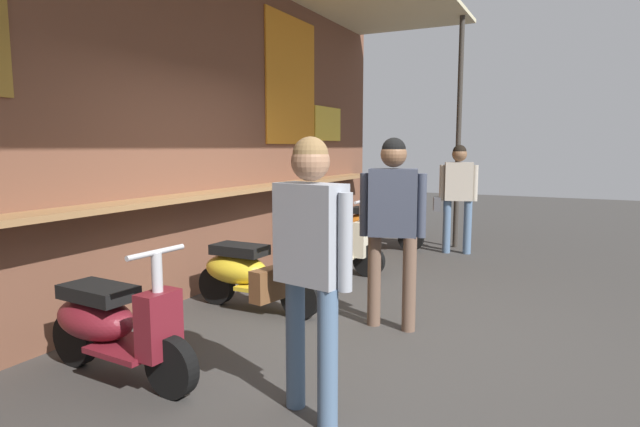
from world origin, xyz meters
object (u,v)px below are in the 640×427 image
at_px(shopper_with_handbag, 457,188).
at_px(shopper_browsing, 393,212).
at_px(scooter_maroon, 111,324).
at_px(scooter_yellow, 250,272).
at_px(shopper_passing, 308,250).
at_px(scooter_cream, 327,242).
at_px(scooter_orange, 376,224).

height_order(shopper_with_handbag, shopper_browsing, shopper_browsing).
bearing_deg(scooter_maroon, shopper_with_handbag, 81.33).
relative_size(scooter_yellow, shopper_passing, 0.83).
bearing_deg(shopper_with_handbag, scooter_yellow, -35.38).
bearing_deg(shopper_with_handbag, shopper_browsing, -14.01).
bearing_deg(scooter_yellow, scooter_maroon, -88.64).
distance_m(scooter_maroon, scooter_yellow, 1.73).
xyz_separation_m(shopper_with_handbag, shopper_browsing, (-3.63, -0.19, 0.05)).
bearing_deg(scooter_maroon, shopper_browsing, 56.36).
relative_size(scooter_cream, shopper_browsing, 0.82).
xyz_separation_m(scooter_cream, scooter_orange, (1.83, -0.00, 0.00)).
distance_m(scooter_maroon, shopper_passing, 1.63).
relative_size(shopper_browsing, shopper_passing, 1.01).
relative_size(scooter_maroon, scooter_cream, 1.00).
relative_size(scooter_cream, scooter_orange, 1.00).
relative_size(scooter_orange, shopper_passing, 0.83).
xyz_separation_m(scooter_yellow, shopper_with_handbag, (3.74, -1.25, 0.61)).
relative_size(shopper_with_handbag, shopper_passing, 0.98).
relative_size(scooter_maroon, shopper_browsing, 0.83).
distance_m(shopper_with_handbag, shopper_browsing, 3.63).
xyz_separation_m(scooter_cream, shopper_with_handbag, (1.96, -1.25, 0.61)).
bearing_deg(shopper_browsing, scooter_cream, -155.55).
bearing_deg(shopper_with_handbag, scooter_maroon, -29.79).
xyz_separation_m(scooter_orange, shopper_passing, (-5.20, -1.49, 0.64)).
distance_m(scooter_maroon, scooter_cream, 3.51).
bearing_deg(scooter_yellow, shopper_with_handbag, 72.95).
height_order(scooter_maroon, shopper_passing, shopper_passing).
bearing_deg(scooter_cream, shopper_passing, -66.44).
relative_size(scooter_yellow, scooter_cream, 1.00).
bearing_deg(scooter_orange, shopper_with_handbag, 5.58).
height_order(scooter_maroon, shopper_with_handbag, shopper_with_handbag).
distance_m(scooter_yellow, scooter_orange, 3.61).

